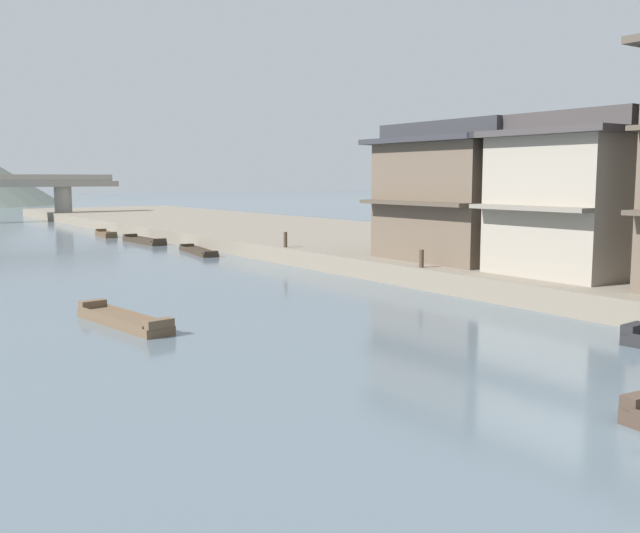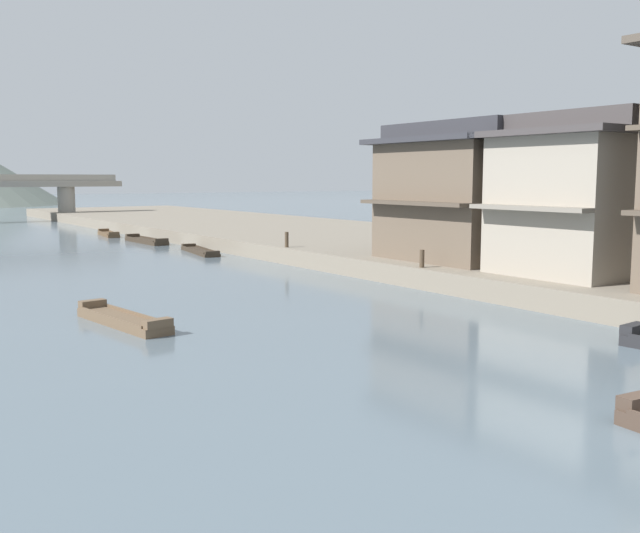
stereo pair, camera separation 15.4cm
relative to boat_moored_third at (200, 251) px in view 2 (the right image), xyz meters
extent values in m
cube|color=slate|center=(10.21, -3.83, 0.32)|extent=(18.00, 110.00, 0.87)
cube|color=#423328|center=(-6.31, -32.67, 0.29)|extent=(0.90, 0.45, 0.25)
cube|color=#232326|center=(-0.45, -28.90, 0.30)|extent=(0.97, 0.44, 0.26)
cube|color=#33281E|center=(0.00, 0.00, -0.02)|extent=(1.79, 5.47, 0.19)
cube|color=#33281E|center=(0.40, 2.51, 0.16)|extent=(0.90, 0.49, 0.17)
cube|color=#33281E|center=(-0.40, -2.51, 0.16)|extent=(0.90, 0.49, 0.17)
cube|color=#33281E|center=(-0.43, 0.07, 0.11)|extent=(0.85, 4.83, 0.08)
cube|color=#33281E|center=(0.43, -0.07, 0.11)|extent=(0.85, 4.83, 0.08)
cube|color=brown|center=(-11.20, -18.43, 0.02)|extent=(1.53, 4.72, 0.27)
cube|color=brown|center=(-10.93, -20.58, 0.27)|extent=(0.89, 0.47, 0.24)
cube|color=brown|center=(-11.48, -16.28, 0.27)|extent=(0.89, 0.47, 0.24)
cube|color=brown|center=(-10.78, -18.38, 0.19)|extent=(0.61, 4.12, 0.08)
cube|color=brown|center=(-11.63, -18.49, 0.19)|extent=(0.61, 4.12, 0.08)
cube|color=brown|center=(-0.39, 15.94, 0.00)|extent=(1.40, 4.30, 0.24)
cube|color=brown|center=(-0.15, 17.89, 0.23)|extent=(0.85, 0.46, 0.22)
cube|color=brown|center=(-0.63, 14.00, 0.23)|extent=(0.85, 0.46, 0.22)
cube|color=brown|center=(-0.80, 15.99, 0.16)|extent=(0.53, 3.71, 0.08)
cube|color=brown|center=(0.02, 15.90, 0.16)|extent=(0.53, 3.71, 0.08)
cube|color=#33281E|center=(-0.14, 8.50, 0.01)|extent=(1.21, 5.41, 0.25)
cube|color=#33281E|center=(-0.21, 11.04, 0.25)|extent=(0.97, 0.39, 0.23)
cube|color=#33281E|center=(-0.08, 5.96, 0.25)|extent=(0.97, 0.39, 0.23)
cube|color=#33281E|center=(-0.64, 8.49, 0.17)|extent=(0.21, 4.88, 0.08)
cube|color=#33281E|center=(0.35, 8.52, 0.17)|extent=(0.21, 4.88, 0.08)
cube|color=gray|center=(5.39, -22.93, 3.35)|extent=(5.70, 5.01, 5.20)
cube|color=gray|center=(2.19, -22.93, 3.35)|extent=(0.70, 5.01, 0.16)
cube|color=#3D3838|center=(5.39, -22.93, 6.07)|extent=(6.60, 5.91, 0.24)
cube|color=#3D3838|center=(5.39, -22.93, 6.54)|extent=(3.42, 5.91, 0.70)
cube|color=brown|center=(4.61, -16.73, 3.35)|extent=(4.14, 6.32, 5.20)
cube|color=#4D4135|center=(2.19, -16.73, 3.35)|extent=(0.70, 6.32, 0.16)
cube|color=#2D2D33|center=(4.61, -16.73, 6.07)|extent=(5.04, 7.22, 0.24)
cube|color=#2D2D33|center=(4.61, -16.73, 6.54)|extent=(2.48, 7.22, 0.70)
cylinder|color=#473828|center=(1.56, -18.12, 1.12)|extent=(0.20, 0.20, 0.73)
cylinder|color=#473828|center=(1.56, -7.53, 1.16)|extent=(0.20, 0.20, 0.82)
cylinder|color=gray|center=(2.77, 39.36, 1.69)|extent=(1.80, 1.80, 3.62)
camera|label=1|loc=(-18.70, -39.91, 4.43)|focal=40.33mm
camera|label=2|loc=(-18.57, -40.00, 4.43)|focal=40.33mm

